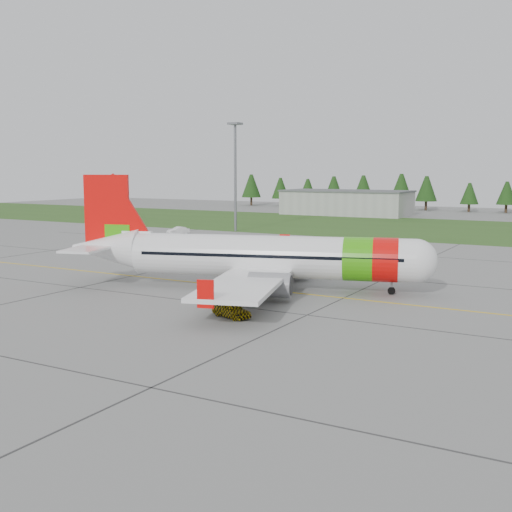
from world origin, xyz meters
The scene contains 9 objects.
ground centered at (0.00, 0.00, 0.00)m, with size 320.00×320.00×0.00m, color gray.
aircraft centered at (1.27, 8.24, 3.23)m, with size 35.99×34.02×11.19m.
follow_me_car centered at (5.06, -3.66, 1.85)m, with size 1.49×1.26×3.69m, color #D8B90C.
service_van centered at (-38.04, 47.82, 2.07)m, with size 1.44×1.36×4.14m, color white.
grass_strip centered at (0.00, 82.00, 0.01)m, with size 320.00×50.00×0.03m, color #30561E.
taxi_guideline centered at (0.00, 8.00, 0.01)m, with size 120.00×0.25×0.02m, color gold.
hangar_west centered at (-30.00, 110.00, 3.00)m, with size 32.00×14.00×6.00m, color #A8A8A3.
floodlight_mast centered at (-32.00, 58.00, 10.00)m, with size 0.50×0.50×20.00m, color slate.
treeline centered at (0.00, 138.00, 5.00)m, with size 160.00×8.00×10.00m, color #1C3F14, non-canonical shape.
Camera 1 is at (31.37, -46.28, 11.72)m, focal length 45.00 mm.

